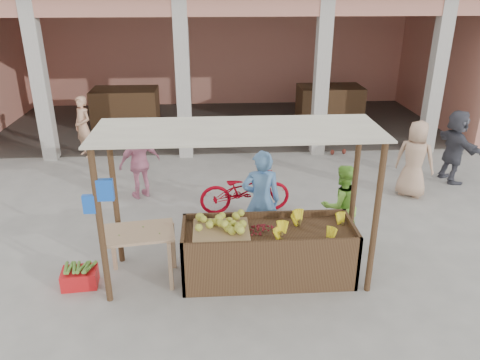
{
  "coord_description": "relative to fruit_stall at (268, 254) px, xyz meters",
  "views": [
    {
      "loc": [
        -0.32,
        -6.13,
        4.26
      ],
      "look_at": [
        0.15,
        1.2,
        1.14
      ],
      "focal_mm": 35.0,
      "sensor_mm": 36.0,
      "label": 1
    }
  ],
  "objects": [
    {
      "name": "fruit_stall",
      "position": [
        0.0,
        0.0,
        0.0
      ],
      "size": [
        2.6,
        0.95,
        0.8
      ],
      "primitive_type": "cube",
      "color": "brown",
      "rests_on": "ground"
    },
    {
      "name": "shopper_e",
      "position": [
        -4.14,
        5.8,
        0.43
      ],
      "size": [
        0.77,
        0.77,
        1.66
      ],
      "primitive_type": "imported",
      "rotation": [
        0.0,
        0.0,
        -0.75
      ],
      "color": "#E9AC84",
      "rests_on": "ground"
    },
    {
      "name": "vendor_blue",
      "position": [
        -0.02,
        0.86,
        0.55
      ],
      "size": [
        0.72,
        0.53,
        1.91
      ],
      "primitive_type": "imported",
      "rotation": [
        0.0,
        0.0,
        3.14
      ],
      "color": "#5688C4",
      "rests_on": "ground"
    },
    {
      "name": "ground",
      "position": [
        -0.5,
        0.0,
        -0.4
      ],
      "size": [
        60.0,
        60.0,
        0.0
      ],
      "primitive_type": "plane",
      "color": "gray",
      "rests_on": "ground"
    },
    {
      "name": "red_crate",
      "position": [
        -2.86,
        -0.06,
        -0.27
      ],
      "size": [
        0.55,
        0.42,
        0.27
      ],
      "primitive_type": "cube",
      "rotation": [
        0.0,
        0.0,
        0.1
      ],
      "color": "red",
      "rests_on": "ground"
    },
    {
      "name": "vendor_green",
      "position": [
        1.36,
        0.94,
        0.37
      ],
      "size": [
        0.81,
        0.56,
        1.55
      ],
      "primitive_type": "imported",
      "rotation": [
        0.0,
        0.0,
        3.32
      ],
      "color": "#85D143",
      "rests_on": "ground"
    },
    {
      "name": "side_table",
      "position": [
        -1.94,
        0.05,
        0.3
      ],
      "size": [
        1.12,
        0.83,
        0.84
      ],
      "rotation": [
        0.0,
        0.0,
        0.14
      ],
      "color": "tan",
      "rests_on": "ground"
    },
    {
      "name": "berry_heap",
      "position": [
        -0.09,
        -0.02,
        0.47
      ],
      "size": [
        0.45,
        0.37,
        0.14
      ],
      "primitive_type": "ellipsoid",
      "color": "maroon",
      "rests_on": "fruit_stall"
    },
    {
      "name": "stall_awning",
      "position": [
        -0.51,
        0.06,
        1.58
      ],
      "size": [
        4.09,
        1.35,
        2.39
      ],
      "color": "brown",
      "rests_on": "ground"
    },
    {
      "name": "motorcycle",
      "position": [
        -0.19,
        2.26,
        0.09
      ],
      "size": [
        0.82,
        1.93,
        0.98
      ],
      "primitive_type": "imported",
      "rotation": [
        0.0,
        0.0,
        1.67
      ],
      "color": "#920210",
      "rests_on": "ground"
    },
    {
      "name": "produce_sacks",
      "position": [
        2.55,
        5.47,
        -0.12
      ],
      "size": [
        0.74,
        0.46,
        0.56
      ],
      "color": "maroon",
      "rests_on": "ground"
    },
    {
      "name": "plantain_bundle",
      "position": [
        -2.86,
        -0.06,
        -0.09
      ],
      "size": [
        0.4,
        0.28,
        0.08
      ],
      "primitive_type": null,
      "color": "#598D33",
      "rests_on": "red_crate"
    },
    {
      "name": "shopper_d",
      "position": [
        4.66,
        3.56,
        0.48
      ],
      "size": [
        0.85,
        1.69,
        1.76
      ],
      "primitive_type": "imported",
      "rotation": [
        0.0,
        0.0,
        1.68
      ],
      "color": "#474752",
      "rests_on": "ground"
    },
    {
      "name": "shopper_c",
      "position": [
        3.43,
        2.83,
        0.51
      ],
      "size": [
        1.05,
        0.98,
        1.83
      ],
      "primitive_type": "imported",
      "rotation": [
        0.0,
        0.0,
        2.51
      ],
      "color": "tan",
      "rests_on": "ground"
    },
    {
      "name": "banana_heap",
      "position": [
        0.63,
        -0.05,
        0.5
      ],
      "size": [
        1.15,
        0.63,
        0.21
      ],
      "primitive_type": null,
      "color": "yellow",
      "rests_on": "fruit_stall"
    },
    {
      "name": "market_building",
      "position": [
        -0.45,
        8.93,
        2.3
      ],
      "size": [
        14.4,
        6.4,
        4.2
      ],
      "color": "tan",
      "rests_on": "ground"
    },
    {
      "name": "shopper_b",
      "position": [
        -2.33,
        3.11,
        0.43
      ],
      "size": [
        1.1,
        0.96,
        1.65
      ],
      "primitive_type": "imported",
      "rotation": [
        0.0,
        0.0,
        3.71
      ],
      "color": "pink",
      "rests_on": "ground"
    },
    {
      "name": "papaya_pile",
      "position": [
        -1.94,
        0.05,
        0.55
      ],
      "size": [
        0.74,
        0.42,
        0.21
      ],
      "primitive_type": null,
      "color": "#4C9631",
      "rests_on": "side_table"
    },
    {
      "name": "melon_tray",
      "position": [
        -0.71,
        0.01,
        0.5
      ],
      "size": [
        0.84,
        0.73,
        0.22
      ],
      "color": "#98774E",
      "rests_on": "fruit_stall"
    }
  ]
}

